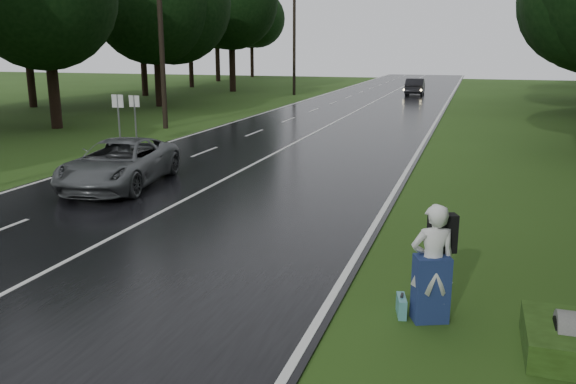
% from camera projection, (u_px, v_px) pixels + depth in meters
% --- Properties ---
extents(ground, '(160.00, 160.00, 0.00)m').
position_uv_depth(ground, '(35.00, 280.00, 11.55)').
color(ground, '#294915').
rests_on(ground, ground).
extents(road, '(12.00, 140.00, 0.04)m').
position_uv_depth(road, '(309.00, 136.00, 30.04)').
color(road, black).
rests_on(road, ground).
extents(lane_center, '(0.12, 140.00, 0.01)m').
position_uv_depth(lane_center, '(309.00, 135.00, 30.03)').
color(lane_center, silver).
rests_on(lane_center, road).
extents(grey_car, '(3.29, 5.70, 1.50)m').
position_uv_depth(grey_car, '(119.00, 163.00, 19.03)').
color(grey_car, '#535759').
rests_on(grey_car, road).
extents(far_car, '(1.81, 4.72, 1.54)m').
position_uv_depth(far_car, '(415.00, 87.00, 55.20)').
color(far_car, black).
rests_on(far_car, road).
extents(hitchhiker, '(0.87, 0.84, 2.02)m').
position_uv_depth(hitchhiker, '(433.00, 267.00, 9.63)').
color(hitchhiker, silver).
rests_on(hitchhiker, ground).
extents(suitcase, '(0.24, 0.49, 0.33)m').
position_uv_depth(suitcase, '(401.00, 306.00, 9.98)').
color(suitcase, teal).
rests_on(suitcase, ground).
extents(utility_pole_mid, '(1.80, 0.28, 10.44)m').
position_uv_depth(utility_pole_mid, '(166.00, 128.00, 32.96)').
color(utility_pole_mid, black).
rests_on(utility_pole_mid, ground).
extents(utility_pole_far, '(1.80, 0.28, 10.90)m').
position_uv_depth(utility_pole_far, '(294.00, 95.00, 55.69)').
color(utility_pole_far, black).
rests_on(utility_pole_far, ground).
extents(road_sign_a, '(0.57, 0.10, 2.39)m').
position_uv_depth(road_sign_a, '(121.00, 148.00, 26.61)').
color(road_sign_a, white).
rests_on(road_sign_a, ground).
extents(road_sign_b, '(0.54, 0.10, 2.25)m').
position_uv_depth(road_sign_b, '(137.00, 143.00, 27.86)').
color(road_sign_b, white).
rests_on(road_sign_b, ground).
extents(tree_left_d, '(8.01, 8.01, 12.51)m').
position_uv_depth(tree_left_d, '(57.00, 128.00, 33.00)').
color(tree_left_d, black).
rests_on(tree_left_d, ground).
extents(tree_left_e, '(8.11, 8.11, 12.67)m').
position_uv_depth(tree_left_e, '(160.00, 106.00, 45.15)').
color(tree_left_e, black).
rests_on(tree_left_e, ground).
extents(tree_left_f, '(10.07, 10.07, 15.74)m').
position_uv_depth(tree_left_f, '(233.00, 91.00, 60.08)').
color(tree_left_f, black).
rests_on(tree_left_f, ground).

